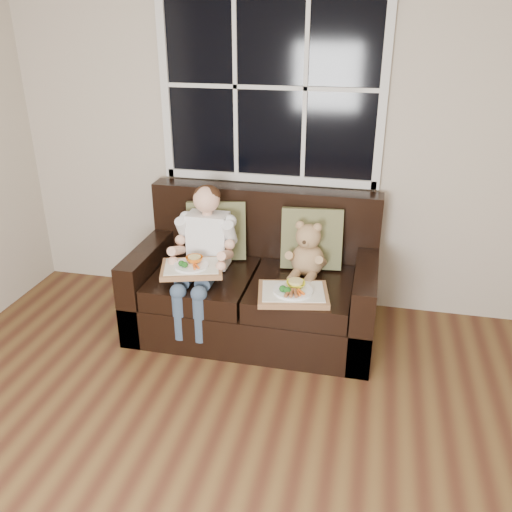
% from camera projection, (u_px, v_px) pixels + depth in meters
% --- Properties ---
extents(room_walls, '(4.52, 5.02, 2.71)m').
position_uv_depth(room_walls, '(195.00, 217.00, 1.55)').
color(room_walls, beige).
rests_on(room_walls, ground).
extents(window_back, '(1.62, 0.04, 1.37)m').
position_uv_depth(window_back, '(270.00, 87.00, 3.79)').
color(window_back, black).
rests_on(window_back, room_walls).
extents(loveseat, '(1.70, 0.92, 0.96)m').
position_uv_depth(loveseat, '(256.00, 287.00, 3.93)').
color(loveseat, black).
rests_on(loveseat, ground).
extents(pillow_left, '(0.46, 0.30, 0.44)m').
position_uv_depth(pillow_left, '(217.00, 230.00, 3.98)').
color(pillow_left, '#63663F').
rests_on(pillow_left, loveseat).
extents(pillow_right, '(0.45, 0.25, 0.44)m').
position_uv_depth(pillow_right, '(312.00, 238.00, 3.84)').
color(pillow_right, '#63663F').
rests_on(pillow_right, loveseat).
extents(child, '(0.41, 0.61, 0.93)m').
position_uv_depth(child, '(204.00, 245.00, 3.74)').
color(child, white).
rests_on(child, loveseat).
extents(teddy_bear, '(0.26, 0.32, 0.41)m').
position_uv_depth(teddy_bear, '(308.00, 254.00, 3.73)').
color(teddy_bear, '#AA805A').
rests_on(teddy_bear, loveseat).
extents(tray_left, '(0.48, 0.41, 0.09)m').
position_uv_depth(tray_left, '(192.00, 267.00, 3.62)').
color(tray_left, '#9C6846').
rests_on(tray_left, child).
extents(tray_right, '(0.51, 0.42, 0.10)m').
position_uv_depth(tray_right, '(293.00, 293.00, 3.49)').
color(tray_right, '#9C6846').
rests_on(tray_right, loveseat).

